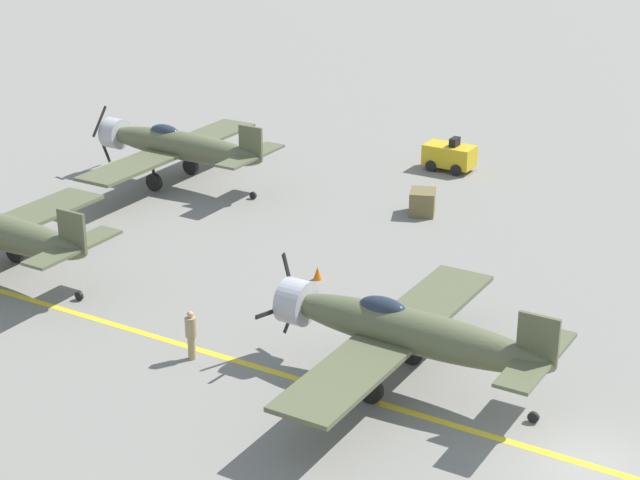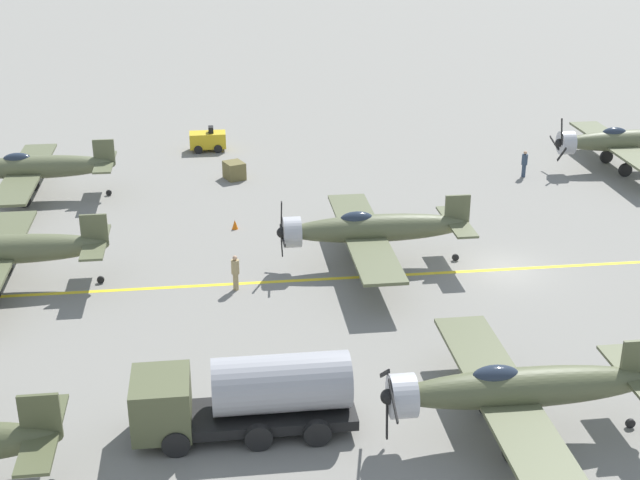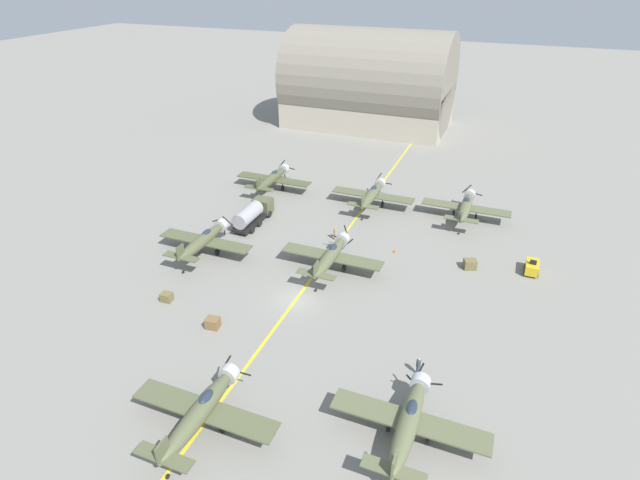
{
  "view_description": "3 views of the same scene",
  "coord_description": "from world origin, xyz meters",
  "views": [
    {
      "loc": [
        -26.46,
        -6.83,
        17.48
      ],
      "look_at": [
        4.67,
        11.71,
        2.99
      ],
      "focal_mm": 60.0,
      "sensor_mm": 36.0,
      "label": 1
    },
    {
      "loc": [
        -40.12,
        14.54,
        18.92
      ],
      "look_at": [
        -0.38,
        9.5,
        2.3
      ],
      "focal_mm": 50.0,
      "sensor_mm": 36.0,
      "label": 2
    },
    {
      "loc": [
        18.41,
        -39.19,
        31.76
      ],
      "look_at": [
        -0.87,
        9.03,
        2.34
      ],
      "focal_mm": 28.0,
      "sensor_mm": 36.0,
      "label": 3
    }
  ],
  "objects": [
    {
      "name": "taxiway_stripe",
      "position": [
        0.0,
        0.0,
        0.0
      ],
      "size": [
        0.3,
        160.0,
        0.01
      ],
      "primitive_type": "cube",
      "color": "yellow",
      "rests_on": "ground"
    },
    {
      "name": "airplane_near_right",
      "position": [
        15.08,
        -13.2,
        2.01
      ],
      "size": [
        12.0,
        9.98,
        3.76
      ],
      "rotation": [
        0.0,
        0.0,
        -0.09
      ],
      "color": "#5C6143",
      "rests_on": "ground"
    },
    {
      "name": "ground_crew_inspecting",
      "position": [
        -0.64,
        13.68,
        0.99
      ],
      "size": [
        0.39,
        0.39,
        1.81
      ],
      "color": "tan",
      "rests_on": "ground"
    },
    {
      "name": "airplane_far_left",
      "position": [
        -15.14,
        24.88,
        2.01
      ],
      "size": [
        12.0,
        9.98,
        3.65
      ],
      "rotation": [
        0.0,
        0.0,
        -0.29
      ],
      "color": "#4D5233",
      "rests_on": "ground"
    },
    {
      "name": "hangar",
      "position": [
        -11.92,
        64.43,
        7.99
      ],
      "size": [
        33.53,
        20.74,
        20.74
      ],
      "color": "#B2A893",
      "rests_on": "ground"
    },
    {
      "name": "airplane_far_right",
      "position": [
        14.06,
        25.66,
        2.01
      ],
      "size": [
        12.0,
        9.98,
        3.65
      ],
      "rotation": [
        0.0,
        0.0,
        -0.28
      ],
      "color": "#5B6041",
      "rests_on": "ground"
    },
    {
      "name": "fuel_tanker",
      "position": [
        -12.63,
        13.82,
        1.51
      ],
      "size": [
        2.68,
        8.0,
        2.98
      ],
      "color": "black",
      "rests_on": "ground"
    },
    {
      "name": "airplane_far_center",
      "position": [
        0.95,
        24.87,
        2.01
      ],
      "size": [
        12.0,
        9.98,
        3.65
      ],
      "rotation": [
        0.0,
        0.0,
        -0.08
      ],
      "color": "#585D3F",
      "rests_on": "ground"
    },
    {
      "name": "ground_plane",
      "position": [
        0.0,
        0.0,
        0.0
      ],
      "size": [
        400.0,
        400.0,
        0.0
      ],
      "primitive_type": "plane",
      "color": "gray"
    },
    {
      "name": "supply_crate_by_tanker",
      "position": [
        -12.64,
        -5.36,
        0.48
      ],
      "size": [
        1.2,
        1.02,
        0.96
      ],
      "primitive_type": "cube",
      "rotation": [
        0.0,
        0.0,
        0.05
      ],
      "color": "brown",
      "rests_on": "ground"
    },
    {
      "name": "airplane_near_center",
      "position": [
        0.28,
        -18.01,
        2.01
      ],
      "size": [
        12.0,
        9.98,
        3.65
      ],
      "rotation": [
        0.0,
        0.0,
        0.23
      ],
      "color": "#565B3C",
      "rests_on": "ground"
    },
    {
      "name": "airplane_mid_left",
      "position": [
        -14.19,
        4.32,
        2.01
      ],
      "size": [
        12.0,
        9.98,
        3.65
      ],
      "rotation": [
        0.0,
        0.0,
        -0.13
      ],
      "color": "#54593A",
      "rests_on": "ground"
    },
    {
      "name": "airplane_mid_center",
      "position": [
        1.41,
        6.67,
        2.01
      ],
      "size": [
        12.0,
        9.98,
        3.73
      ],
      "rotation": [
        0.0,
        0.0,
        0.22
      ],
      "color": "#595E3F",
      "rests_on": "ground"
    },
    {
      "name": "ground_crew_walking",
      "position": [
        14.36,
        -6.08,
        0.98
      ],
      "size": [
        0.39,
        0.39,
        1.79
      ],
      "color": "#334256",
      "rests_on": "ground"
    },
    {
      "name": "supply_crate_outboard",
      "position": [
        -5.7,
        -7.3,
        0.54
      ],
      "size": [
        1.44,
        1.25,
        1.08
      ],
      "primitive_type": "cube",
      "rotation": [
        0.0,
        0.0,
        0.13
      ],
      "color": "brown",
      "rests_on": "ground"
    },
    {
      "name": "tow_tractor",
      "position": [
        23.12,
        14.77,
        0.79
      ],
      "size": [
        1.57,
        2.6,
        1.79
      ],
      "color": "gold",
      "rests_on": "ground"
    },
    {
      "name": "traffic_cone",
      "position": [
        7.36,
        13.42,
        0.28
      ],
      "size": [
        0.36,
        0.36,
        0.55
      ],
      "primitive_type": "cone",
      "color": "orange",
      "rests_on": "ground"
    },
    {
      "name": "supply_crate_mid_lane",
      "position": [
        16.39,
        13.11,
        0.57
      ],
      "size": [
        1.7,
        1.57,
        1.15
      ],
      "primitive_type": "cube",
      "rotation": [
        0.0,
        0.0,
        0.37
      ],
      "color": "brown",
      "rests_on": "ground"
    }
  ]
}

